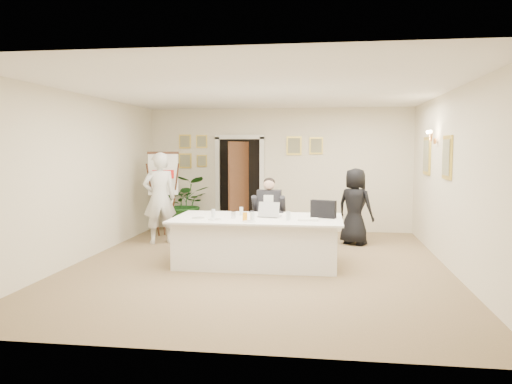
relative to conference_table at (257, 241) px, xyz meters
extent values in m
plane|color=brown|center=(0.03, -0.07, -0.39)|extent=(7.00, 7.00, 0.00)
cube|color=white|center=(0.03, -0.07, 2.41)|extent=(6.00, 7.00, 0.02)
cube|color=beige|center=(0.03, 3.43, 1.01)|extent=(6.00, 0.10, 2.80)
cube|color=beige|center=(0.03, -3.57, 1.01)|extent=(6.00, 0.10, 2.80)
cube|color=beige|center=(-2.97, -0.07, 1.01)|extent=(0.10, 7.00, 2.80)
cube|color=beige|center=(3.03, -0.07, 1.01)|extent=(0.10, 7.00, 2.80)
cube|color=black|center=(-0.87, 3.40, 0.66)|extent=(0.92, 0.06, 2.10)
cube|color=white|center=(-1.39, 3.37, 0.66)|extent=(0.10, 0.06, 2.20)
cube|color=white|center=(-0.35, 3.37, 0.66)|extent=(0.10, 0.06, 2.20)
cube|color=#3A2312|center=(-0.82, 2.98, 0.64)|extent=(0.33, 0.81, 2.02)
cube|color=white|center=(0.00, 0.00, -0.02)|extent=(2.55, 1.27, 0.75)
cube|color=white|center=(0.00, 0.00, 0.37)|extent=(2.73, 1.45, 0.03)
cube|color=white|center=(-2.33, 2.17, 0.95)|extent=(0.64, 0.34, 0.87)
imported|color=silver|center=(-2.17, 1.53, 0.51)|extent=(0.79, 0.70, 1.81)
imported|color=black|center=(1.67, 1.93, 0.36)|extent=(0.88, 0.79, 1.51)
imported|color=#1D511B|center=(-2.09, 3.13, 0.25)|extent=(1.22, 1.07, 1.28)
cube|color=black|center=(1.06, 0.09, 0.52)|extent=(0.42, 0.24, 0.29)
cube|color=white|center=(0.82, -0.23, 0.40)|extent=(0.33, 0.24, 0.03)
cylinder|color=white|center=(-0.92, -0.25, 0.39)|extent=(0.23, 0.23, 0.01)
cylinder|color=white|center=(-0.62, -0.39, 0.39)|extent=(0.22, 0.22, 0.01)
cylinder|color=white|center=(-0.06, -0.51, 0.39)|extent=(0.24, 0.24, 0.01)
cylinder|color=silver|center=(-0.70, -0.14, 0.45)|extent=(0.07, 0.07, 0.14)
cylinder|color=silver|center=(-0.03, -0.39, 0.45)|extent=(0.08, 0.08, 0.14)
cylinder|color=silver|center=(0.52, -0.27, 0.45)|extent=(0.07, 0.07, 0.14)
cylinder|color=silver|center=(-0.30, 0.21, 0.45)|extent=(0.08, 0.08, 0.14)
cylinder|color=#FF9C15|center=(-0.14, -0.41, 0.45)|extent=(0.07, 0.07, 0.13)
cylinder|color=silver|center=(-0.37, -0.16, 0.44)|extent=(0.10, 0.10, 0.11)
camera|label=1|loc=(1.08, -7.96, 1.51)|focal=35.00mm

